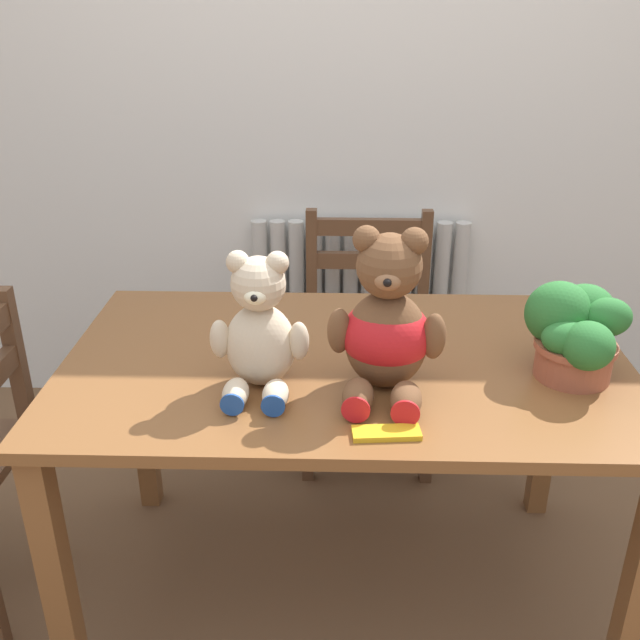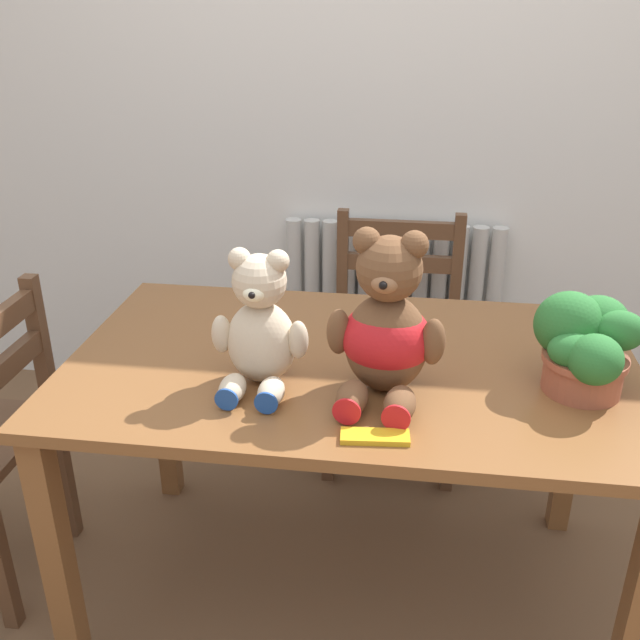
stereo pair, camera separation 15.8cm
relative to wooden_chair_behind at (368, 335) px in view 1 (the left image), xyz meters
The scene contains 8 objects.
wall_back 0.93m from the wooden_chair_behind, 103.09° to the left, with size 8.00×0.04×2.60m, color silver.
radiator 0.32m from the wooden_chair_behind, 94.73° to the left, with size 0.86×0.10×0.78m.
dining_table 0.80m from the wooden_chair_behind, 96.45° to the right, with size 1.40×0.84×0.75m.
wooden_chair_behind is the anchor object (origin of this frame).
teddy_bear_left 1.04m from the wooden_chair_behind, 107.43° to the right, with size 0.22×0.22×0.32m.
teddy_bear_right 1.01m from the wooden_chair_behind, 89.97° to the right, with size 0.27×0.28×0.38m.
potted_plant 1.03m from the wooden_chair_behind, 61.84° to the right, with size 0.24×0.24×0.22m.
chocolate_bar 1.14m from the wooden_chair_behind, 90.29° to the right, with size 0.14×0.05×0.01m, color gold.
Camera 1 is at (-0.02, -1.14, 1.58)m, focal length 40.00 mm.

